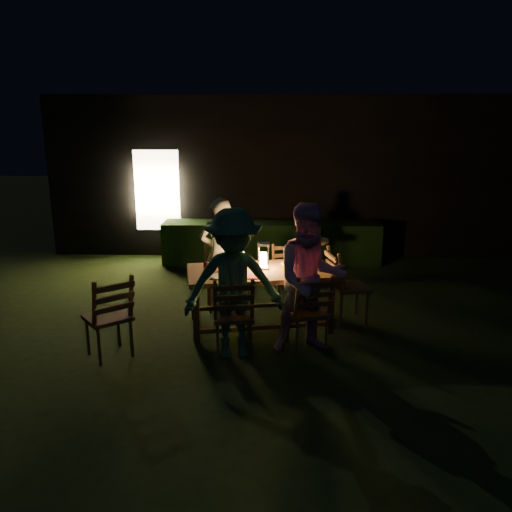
{
  "coord_description": "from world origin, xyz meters",
  "views": [
    {
      "loc": [
        -0.52,
        -5.78,
        2.67
      ],
      "look_at": [
        -0.71,
        0.77,
        0.91
      ],
      "focal_mm": 35.0,
      "sensor_mm": 36.0,
      "label": 1
    }
  ],
  "objects_px": {
    "chair_near_left": "(234,329)",
    "chair_far_left": "(222,288)",
    "chair_far_right": "(288,286)",
    "person_opp_right": "(310,279)",
    "chair_end": "(348,298)",
    "person_opp_left": "(234,284)",
    "side_table": "(312,245)",
    "bottle_bucket_b": "(315,230)",
    "person_house_side": "(221,254)",
    "dining_table": "(260,276)",
    "lantern": "(263,257)",
    "bottle_table": "(241,261)",
    "chair_spare": "(110,331)",
    "bottle_bucket_a": "(309,231)",
    "chair_near_right": "(308,325)",
    "ice_bucket": "(312,233)"
  },
  "relations": [
    {
      "from": "chair_end",
      "to": "chair_near_left",
      "type": "bearing_deg",
      "value": -66.67
    },
    {
      "from": "chair_far_left",
      "to": "bottle_bucket_b",
      "type": "relative_size",
      "value": 3.18
    },
    {
      "from": "person_opp_left",
      "to": "side_table",
      "type": "distance_m",
      "value": 3.02
    },
    {
      "from": "ice_bucket",
      "to": "bottle_bucket_a",
      "type": "bearing_deg",
      "value": -141.34
    },
    {
      "from": "chair_spare",
      "to": "bottle_bucket_a",
      "type": "relative_size",
      "value": 3.3
    },
    {
      "from": "chair_spare",
      "to": "person_opp_right",
      "type": "bearing_deg",
      "value": -33.78
    },
    {
      "from": "bottle_bucket_a",
      "to": "chair_far_right",
      "type": "bearing_deg",
      "value": -110.87
    },
    {
      "from": "chair_spare",
      "to": "ice_bucket",
      "type": "height_order",
      "value": "chair_spare"
    },
    {
      "from": "person_opp_right",
      "to": "bottle_bucket_a",
      "type": "distance_m",
      "value": 2.6
    },
    {
      "from": "person_opp_right",
      "to": "bottle_bucket_a",
      "type": "relative_size",
      "value": 5.61
    },
    {
      "from": "chair_spare",
      "to": "lantern",
      "type": "relative_size",
      "value": 3.02
    },
    {
      "from": "chair_far_right",
      "to": "bottle_bucket_b",
      "type": "distance_m",
      "value": 1.36
    },
    {
      "from": "chair_far_left",
      "to": "person_house_side",
      "type": "height_order",
      "value": "person_house_side"
    },
    {
      "from": "person_opp_right",
      "to": "dining_table",
      "type": "bearing_deg",
      "value": 118.76
    },
    {
      "from": "chair_end",
      "to": "person_opp_left",
      "type": "xyz_separation_m",
      "value": [
        -1.49,
        -1.12,
        0.56
      ]
    },
    {
      "from": "chair_end",
      "to": "bottle_bucket_b",
      "type": "bearing_deg",
      "value": 178.61
    },
    {
      "from": "chair_far_left",
      "to": "person_opp_left",
      "type": "distance_m",
      "value": 1.69
    },
    {
      "from": "bottle_table",
      "to": "lantern",
      "type": "bearing_deg",
      "value": 20.27
    },
    {
      "from": "chair_far_left",
      "to": "dining_table",
      "type": "bearing_deg",
      "value": 120.12
    },
    {
      "from": "lantern",
      "to": "person_house_side",
      "type": "bearing_deg",
      "value": 133.81
    },
    {
      "from": "chair_near_left",
      "to": "chair_far_left",
      "type": "height_order",
      "value": "chair_near_left"
    },
    {
      "from": "person_house_side",
      "to": "chair_far_right",
      "type": "bearing_deg",
      "value": 177.1
    },
    {
      "from": "chair_near_left",
      "to": "chair_far_left",
      "type": "bearing_deg",
      "value": 94.11
    },
    {
      "from": "chair_end",
      "to": "chair_spare",
      "type": "distance_m",
      "value": 3.18
    },
    {
      "from": "chair_far_right",
      "to": "ice_bucket",
      "type": "bearing_deg",
      "value": -124.11
    },
    {
      "from": "dining_table",
      "to": "person_opp_right",
      "type": "relative_size",
      "value": 1.14
    },
    {
      "from": "chair_far_right",
      "to": "person_house_side",
      "type": "bearing_deg",
      "value": -3.69
    },
    {
      "from": "lantern",
      "to": "bottle_bucket_b",
      "type": "relative_size",
      "value": 1.09
    },
    {
      "from": "chair_near_left",
      "to": "chair_far_right",
      "type": "distance_m",
      "value": 1.84
    },
    {
      "from": "chair_end",
      "to": "person_house_side",
      "type": "relative_size",
      "value": 0.65
    },
    {
      "from": "chair_far_left",
      "to": "bottle_bucket_a",
      "type": "xyz_separation_m",
      "value": [
        1.37,
        1.19,
        0.62
      ]
    },
    {
      "from": "bottle_bucket_a",
      "to": "chair_near_right",
      "type": "bearing_deg",
      "value": -94.33
    },
    {
      "from": "lantern",
      "to": "ice_bucket",
      "type": "xyz_separation_m",
      "value": [
        0.79,
        1.85,
        -0.07
      ]
    },
    {
      "from": "chair_far_right",
      "to": "side_table",
      "type": "xyz_separation_m",
      "value": [
        0.43,
        1.05,
        0.4
      ]
    },
    {
      "from": "chair_end",
      "to": "chair_spare",
      "type": "height_order",
      "value": "chair_end"
    },
    {
      "from": "chair_near_left",
      "to": "chair_spare",
      "type": "distance_m",
      "value": 1.45
    },
    {
      "from": "chair_far_right",
      "to": "person_opp_right",
      "type": "height_order",
      "value": "person_opp_right"
    },
    {
      "from": "chair_end",
      "to": "bottle_bucket_b",
      "type": "height_order",
      "value": "bottle_bucket_b"
    },
    {
      "from": "chair_end",
      "to": "ice_bucket",
      "type": "distance_m",
      "value": 1.81
    },
    {
      "from": "chair_far_right",
      "to": "chair_end",
      "type": "height_order",
      "value": "chair_end"
    },
    {
      "from": "lantern",
      "to": "person_opp_left",
      "type": "bearing_deg",
      "value": -109.08
    },
    {
      "from": "chair_near_left",
      "to": "side_table",
      "type": "height_order",
      "value": "chair_near_left"
    },
    {
      "from": "chair_end",
      "to": "person_opp_left",
      "type": "distance_m",
      "value": 1.95
    },
    {
      "from": "person_opp_right",
      "to": "bottle_table",
      "type": "height_order",
      "value": "person_opp_right"
    },
    {
      "from": "chair_near_left",
      "to": "chair_spare",
      "type": "relative_size",
      "value": 0.98
    },
    {
      "from": "dining_table",
      "to": "chair_end",
      "type": "distance_m",
      "value": 1.29
    },
    {
      "from": "dining_table",
      "to": "chair_near_right",
      "type": "relative_size",
      "value": 2.02
    },
    {
      "from": "ice_bucket",
      "to": "dining_table",
      "type": "bearing_deg",
      "value": -113.52
    },
    {
      "from": "chair_near_right",
      "to": "person_house_side",
      "type": "distance_m",
      "value": 1.9
    },
    {
      "from": "chair_near_left",
      "to": "person_opp_left",
      "type": "xyz_separation_m",
      "value": [
        0.01,
        -0.05,
        0.57
      ]
    }
  ]
}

